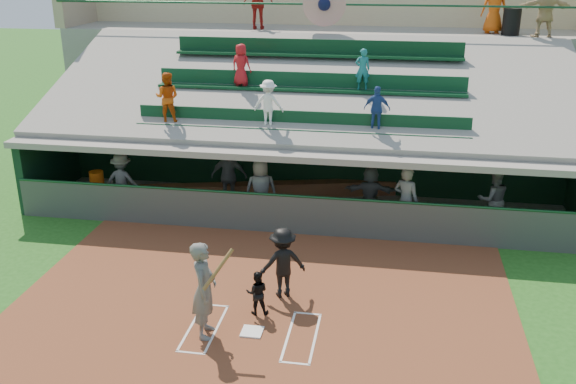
% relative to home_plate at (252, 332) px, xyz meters
% --- Properties ---
extents(ground, '(100.00, 100.00, 0.00)m').
position_rel_home_plate_xyz_m(ground, '(0.00, 0.00, -0.04)').
color(ground, '#1E5417').
rests_on(ground, ground).
extents(dirt_slab, '(11.00, 9.00, 0.02)m').
position_rel_home_plate_xyz_m(dirt_slab, '(0.00, 0.50, -0.03)').
color(dirt_slab, brown).
rests_on(dirt_slab, ground).
extents(home_plate, '(0.43, 0.43, 0.03)m').
position_rel_home_plate_xyz_m(home_plate, '(0.00, 0.00, 0.00)').
color(home_plate, white).
rests_on(home_plate, dirt_slab).
extents(batters_box_chalk, '(2.65, 1.85, 0.01)m').
position_rel_home_plate_xyz_m(batters_box_chalk, '(0.00, 0.00, -0.01)').
color(batters_box_chalk, silver).
rests_on(batters_box_chalk, dirt_slab).
extents(dugout_floor, '(16.00, 3.50, 0.04)m').
position_rel_home_plate_xyz_m(dugout_floor, '(0.00, 6.75, -0.02)').
color(dugout_floor, gray).
rests_on(dugout_floor, ground).
extents(concourse_slab, '(20.00, 3.00, 4.60)m').
position_rel_home_plate_xyz_m(concourse_slab, '(0.00, 13.50, 2.26)').
color(concourse_slab, gray).
rests_on(concourse_slab, ground).
extents(grandstand, '(20.40, 10.40, 7.80)m').
position_rel_home_plate_xyz_m(grandstand, '(-0.01, 10.51, 2.23)').
color(grandstand, '#474B47').
rests_on(grandstand, ground).
extents(batter_at_plate, '(0.92, 0.82, 2.04)m').
position_rel_home_plate_xyz_m(batter_at_plate, '(-0.90, -0.21, 1.01)').
color(batter_at_plate, '#535551').
rests_on(batter_at_plate, dirt_slab).
extents(catcher, '(0.54, 0.45, 0.99)m').
position_rel_home_plate_xyz_m(catcher, '(-0.05, 0.75, 0.48)').
color(catcher, black).
rests_on(catcher, dirt_slab).
extents(home_umpire, '(1.21, 1.00, 1.63)m').
position_rel_home_plate_xyz_m(home_umpire, '(0.36, 1.61, 0.80)').
color(home_umpire, black).
rests_on(home_umpire, dirt_slab).
extents(dugout_bench, '(14.79, 4.16, 0.45)m').
position_rel_home_plate_xyz_m(dugout_bench, '(-0.05, 7.88, 0.23)').
color(dugout_bench, brown).
rests_on(dugout_bench, dugout_floor).
extents(white_table, '(0.93, 0.83, 0.67)m').
position_rel_home_plate_xyz_m(white_table, '(-6.07, 6.05, 0.34)').
color(white_table, white).
rests_on(white_table, dugout_floor).
extents(water_cooler, '(0.43, 0.43, 0.43)m').
position_rel_home_plate_xyz_m(water_cooler, '(-6.11, 6.00, 0.89)').
color(water_cooler, '#D9570C').
rests_on(water_cooler, white_table).
extents(dugout_player_a, '(1.10, 0.64, 1.69)m').
position_rel_home_plate_xyz_m(dugout_player_a, '(-5.30, 6.00, 0.85)').
color(dugout_player_a, '#60625D').
rests_on(dugout_player_a, dugout_floor).
extents(dugout_player_b, '(1.11, 0.52, 1.85)m').
position_rel_home_plate_xyz_m(dugout_player_b, '(-2.19, 6.72, 0.93)').
color(dugout_player_b, '#555752').
rests_on(dugout_player_b, dugout_floor).
extents(dugout_player_c, '(1.02, 0.78, 1.85)m').
position_rel_home_plate_xyz_m(dugout_player_c, '(-1.00, 5.73, 0.93)').
color(dugout_player_c, '#5A5D57').
rests_on(dugout_player_c, dugout_floor).
extents(dugout_player_d, '(1.49, 0.48, 1.60)m').
position_rel_home_plate_xyz_m(dugout_player_d, '(2.07, 6.34, 0.80)').
color(dugout_player_d, '#545752').
rests_on(dugout_player_d, dugout_floor).
extents(dugout_player_e, '(0.84, 0.72, 1.95)m').
position_rel_home_plate_xyz_m(dugout_player_e, '(3.06, 5.41, 0.98)').
color(dugout_player_e, '#5A5D57').
rests_on(dugout_player_e, dugout_floor).
extents(dugout_player_f, '(0.96, 0.81, 1.76)m').
position_rel_home_plate_xyz_m(dugout_player_f, '(5.43, 6.16, 0.88)').
color(dugout_player_f, '#5C5E58').
rests_on(dugout_player_f, dugout_floor).
extents(trash_bin, '(0.60, 0.60, 0.90)m').
position_rel_home_plate_xyz_m(trash_bin, '(6.41, 12.70, 5.02)').
color(trash_bin, black).
rests_on(trash_bin, concourse_slab).
extents(concourse_staff_a, '(1.13, 0.56, 1.86)m').
position_rel_home_plate_xyz_m(concourse_staff_a, '(-2.55, 12.96, 5.50)').
color(concourse_staff_a, '#A61713').
rests_on(concourse_staff_a, concourse_slab).
extents(concourse_staff_b, '(0.88, 0.60, 1.76)m').
position_rel_home_plate_xyz_m(concourse_staff_b, '(5.85, 13.13, 5.45)').
color(concourse_staff_b, '#D04D0C').
rests_on(concourse_staff_b, concourse_slab).
extents(concourse_staff_c, '(1.79, 0.80, 1.86)m').
position_rel_home_plate_xyz_m(concourse_staff_c, '(7.40, 12.34, 5.50)').
color(concourse_staff_c, tan).
rests_on(concourse_staff_c, concourse_slab).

